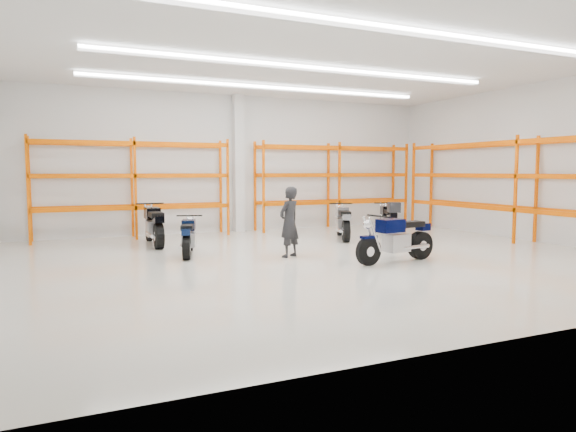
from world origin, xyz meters
name	(u,v)px	position (x,y,z in m)	size (l,w,h in m)	color
ground	(319,259)	(0.00, 0.00, 0.00)	(14.00, 14.00, 0.00)	beige
room_shell	(319,114)	(0.00, 0.03, 3.28)	(14.02, 12.02, 4.51)	white
motorcycle_main	(399,240)	(1.42, -1.09, 0.50)	(2.17, 0.72, 1.07)	black
motorcycle_back_a	(154,226)	(-3.12, 3.67, 0.52)	(0.76, 2.28, 1.12)	black
motorcycle_back_b	(188,238)	(-2.66, 1.63, 0.43)	(0.82, 1.84, 0.93)	black
motorcycle_back_c	(343,223)	(2.21, 2.74, 0.49)	(1.02, 2.00, 1.04)	black
motorcycle_back_d	(389,219)	(3.81, 2.72, 0.53)	(1.11, 2.04, 1.10)	black
standing_man	(289,222)	(-0.54, 0.49, 0.83)	(0.60, 0.40, 1.65)	black
structural_column	(238,164)	(0.00, 5.82, 2.25)	(0.32, 0.32, 4.50)	white
pallet_racking_back_left	(133,179)	(-3.40, 5.48, 1.79)	(5.67, 0.87, 3.00)	#FB4F00
pallet_racking_back_right	(334,177)	(3.40, 5.48, 1.79)	(5.67, 0.87, 3.00)	#FB4F00
pallet_racking_side	(527,178)	(6.48, 0.00, 1.81)	(0.87, 9.07, 3.00)	#FB4F00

